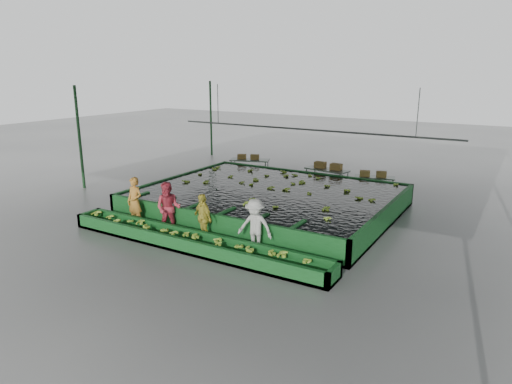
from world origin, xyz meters
The scene contains 21 objects.
ground centered at (0.00, 0.00, 0.00)m, with size 80.00×80.00×0.00m, color slate.
shed_roof centered at (0.00, 0.00, 5.00)m, with size 20.00×22.00×0.04m, color gray.
shed_posts centered at (0.00, 0.00, 2.50)m, with size 20.00×22.00×5.00m, color #1A421F, non-canonical shape.
flotation_tank centered at (0.00, 1.50, 0.45)m, with size 10.00×8.00×0.90m, color #165920, non-canonical shape.
tank_water centered at (0.00, 1.50, 0.85)m, with size 9.70×7.70×0.00m, color black.
sorting_trough centered at (0.00, -3.60, 0.25)m, with size 10.00×1.00×0.50m, color #165920, non-canonical shape.
cableway_rail centered at (0.00, 5.00, 3.00)m, with size 0.08×0.08×14.00m, color #59605B.
rail_hanger_left centered at (-5.00, 5.00, 4.00)m, with size 0.04×0.04×2.00m, color #59605B.
rail_hanger_right centered at (5.00, 5.00, 4.00)m, with size 0.04×0.04×2.00m, color #59605B.
worker_a centered at (-3.30, -2.80, 0.93)m, with size 0.68×0.45×1.86m, color gold.
worker_b centered at (-1.65, -2.80, 0.94)m, with size 0.91×0.71×1.88m, color #D83D4F.
worker_c centered at (-0.13, -2.80, 0.84)m, with size 0.98×0.41×1.67m, color yellow.
worker_d centered at (1.94, -2.80, 0.90)m, with size 1.16×0.67×1.79m, color beige.
packing_table_left centered at (-3.96, 6.42, 0.48)m, with size 2.10×0.84×0.96m, color #59605B, non-canonical shape.
packing_table_mid centered at (0.69, 6.16, 0.49)m, with size 2.14×0.86×0.97m, color #59605B, non-canonical shape.
packing_table_right centered at (3.03, 6.30, 0.42)m, with size 1.84×0.74×0.84m, color #59605B, non-canonical shape.
box_stack_left centered at (-4.07, 6.46, 0.96)m, with size 1.17×0.32×0.25m, color olive, non-canonical shape.
box_stack_mid centered at (0.70, 6.25, 0.97)m, with size 1.38×0.38×0.30m, color olive, non-canonical shape.
box_stack_right centered at (2.96, 6.27, 0.84)m, with size 1.22×0.34×0.26m, color olive, non-canonical shape.
floating_bananas centered at (0.00, 2.30, 0.85)m, with size 9.10×6.20×0.12m, color #9AC736, non-canonical shape.
trough_bananas centered at (0.00, -3.60, 0.40)m, with size 8.96×0.60×0.12m, color #9AC736, non-canonical shape.
Camera 1 is at (8.99, -14.49, 5.67)m, focal length 32.00 mm.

